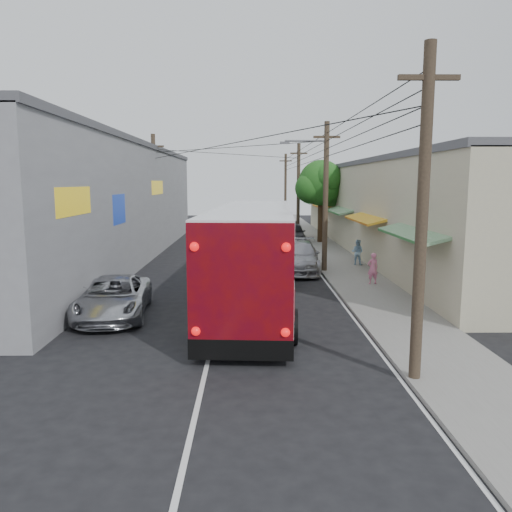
{
  "coord_description": "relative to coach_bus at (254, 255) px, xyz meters",
  "views": [
    {
      "loc": [
        1.16,
        -13.64,
        4.87
      ],
      "look_at": [
        1.42,
        7.02,
        1.8
      ],
      "focal_mm": 35.0,
      "sensor_mm": 36.0,
      "label": 1
    }
  ],
  "objects": [
    {
      "name": "pedestrian_far",
      "position": [
        6.07,
        9.03,
        -1.17
      ],
      "size": [
        0.89,
        0.84,
        1.46
      ],
      "primitive_type": "imported",
      "rotation": [
        0.0,
        0.0,
        2.61
      ],
      "color": "#9AC2E0",
      "rests_on": "sidewalk"
    },
    {
      "name": "building_right",
      "position": [
        9.67,
        16.22,
        1.13
      ],
      "size": [
        7.09,
        40.0,
        6.25
      ],
      "color": "#B5AD8F",
      "rests_on": "ground"
    },
    {
      "name": "street_tree",
      "position": [
        5.55,
        20.24,
        2.65
      ],
      "size": [
        4.4,
        4.0,
        6.6
      ],
      "color": "#3F2B19",
      "rests_on": "ground"
    },
    {
      "name": "pedestrian_near",
      "position": [
        5.61,
        3.57,
        -1.17
      ],
      "size": [
        0.6,
        0.46,
        1.47
      ],
      "primitive_type": "imported",
      "rotation": [
        0.0,
        0.0,
        3.37
      ],
      "color": "pink",
      "rests_on": "sidewalk"
    },
    {
      "name": "coach_bus",
      "position": [
        0.0,
        0.0,
        0.0
      ],
      "size": [
        3.76,
        13.69,
        3.9
      ],
      "rotation": [
        0.0,
        0.0,
        -0.06
      ],
      "color": "white",
      "rests_on": "ground"
    },
    {
      "name": "building_left",
      "position": [
        -9.82,
        12.22,
        1.63
      ],
      "size": [
        7.2,
        36.0,
        7.25
      ],
      "color": "gray",
      "rests_on": "ground"
    },
    {
      "name": "ground",
      "position": [
        -1.32,
        -5.78,
        -2.02
      ],
      "size": [
        120.0,
        120.0,
        0.0
      ],
      "primitive_type": "plane",
      "color": "black",
      "rests_on": "ground"
    },
    {
      "name": "jeepney",
      "position": [
        -5.12,
        -1.64,
        -1.31
      ],
      "size": [
        2.89,
        5.35,
        1.43
      ],
      "primitive_type": "imported",
      "rotation": [
        0.0,
        0.0,
        0.1
      ],
      "color": "#B8B9BF",
      "rests_on": "ground"
    },
    {
      "name": "parked_suv",
      "position": [
        2.48,
        7.54,
        -1.2
      ],
      "size": [
        2.83,
        5.88,
        1.65
      ],
      "primitive_type": "imported",
      "rotation": [
        0.0,
        0.0,
        -0.09
      ],
      "color": "#98989F",
      "rests_on": "ground"
    },
    {
      "name": "parked_car_mid",
      "position": [
        3.28,
        20.21,
        -1.2
      ],
      "size": [
        2.16,
        4.9,
        1.64
      ],
      "primitive_type": "imported",
      "rotation": [
        0.0,
        0.0,
        -0.05
      ],
      "color": "#28282D",
      "rests_on": "ground"
    },
    {
      "name": "parked_car_far",
      "position": [
        3.24,
        24.19,
        -1.3
      ],
      "size": [
        1.82,
        4.49,
        1.45
      ],
      "primitive_type": "imported",
      "rotation": [
        0.0,
        0.0,
        -0.07
      ],
      "color": "black",
      "rests_on": "ground"
    },
    {
      "name": "sidewalk",
      "position": [
        5.18,
        14.22,
        -1.96
      ],
      "size": [
        3.0,
        80.0,
        0.12
      ],
      "primitive_type": "cube",
      "color": "slate",
      "rests_on": "ground"
    },
    {
      "name": "utility_poles",
      "position": [
        1.81,
        14.55,
        2.11
      ],
      "size": [
        11.8,
        45.28,
        8.0
      ],
      "color": "#473828",
      "rests_on": "ground"
    }
  ]
}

